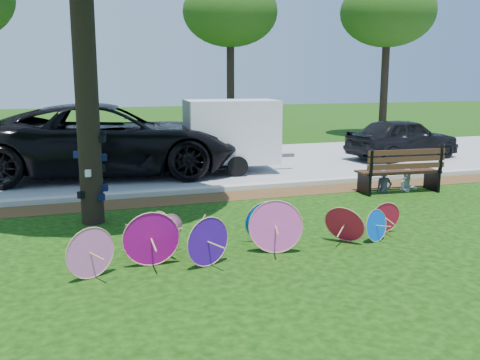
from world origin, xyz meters
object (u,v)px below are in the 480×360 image
object	(u,v)px
dark_pickup	(403,138)
cargo_trailer	(232,131)
park_bench	(398,170)
parasol_pile	(233,230)
person_left	(385,170)
black_van	(108,140)
person_right	(409,170)

from	to	relation	value
dark_pickup	cargo_trailer	size ratio (longest dim) A/B	1.58
cargo_trailer	park_bench	size ratio (longest dim) A/B	1.26
parasol_pile	person_left	distance (m)	5.99
black_van	cargo_trailer	world-z (taller)	cargo_trailer
parasol_pile	dark_pickup	world-z (taller)	dark_pickup
black_van	dark_pickup	xyz separation A→B (m)	(10.12, 0.05, -0.33)
person_left	black_van	bearing A→B (deg)	149.52
park_bench	parasol_pile	bearing A→B (deg)	-144.38
person_right	cargo_trailer	bearing A→B (deg)	136.35
parasol_pile	park_bench	xyz separation A→B (m)	(5.38, 3.20, 0.17)
dark_pickup	cargo_trailer	bearing A→B (deg)	87.69
person_left	parasol_pile	bearing A→B (deg)	-141.48
cargo_trailer	dark_pickup	bearing A→B (deg)	11.51
dark_pickup	cargo_trailer	xyz separation A→B (m)	(-6.52, -0.64, 0.52)
parasol_pile	black_van	world-z (taller)	black_van
parasol_pile	person_left	xyz separation A→B (m)	(5.03, 3.25, 0.20)
black_van	person_left	bearing A→B (deg)	-120.03
person_left	person_right	world-z (taller)	person_left
person_left	person_right	size ratio (longest dim) A/B	1.09
cargo_trailer	park_bench	world-z (taller)	cargo_trailer
person_right	black_van	bearing A→B (deg)	152.64
black_van	person_right	size ratio (longest dim) A/B	7.15
parasol_pile	park_bench	world-z (taller)	park_bench
dark_pickup	person_right	size ratio (longest dim) A/B	3.98
park_bench	person_right	world-z (taller)	park_bench
parasol_pile	dark_pickup	xyz separation A→B (m)	(8.83, 7.91, 0.34)
cargo_trailer	person_left	distance (m)	4.90
dark_pickup	park_bench	bearing A→B (deg)	135.85
park_bench	person_left	xyz separation A→B (m)	(-0.35, 0.05, 0.03)
dark_pickup	person_left	size ratio (longest dim) A/B	3.64
parasol_pile	park_bench	distance (m)	6.26
dark_pickup	park_bench	distance (m)	5.84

